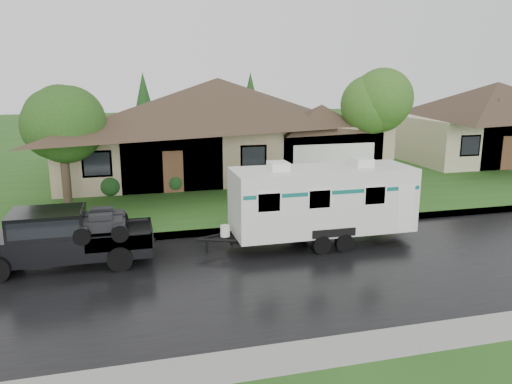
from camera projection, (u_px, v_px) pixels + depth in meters
ground at (237, 253)px, 16.92m from camera, size 140.00×140.00×0.00m
road at (252, 275)px, 15.03m from camera, size 140.00×8.00×0.01m
curb at (224, 231)px, 19.02m from camera, size 140.00×0.50×0.15m
lawn at (185, 171)px, 31.03m from camera, size 140.00×26.00×0.15m
house_main at (224, 115)px, 29.71m from camera, size 19.44×10.80×6.90m
house_neighbor at (500, 113)px, 35.18m from camera, size 15.12×9.72×6.45m
tree_left_green at (61, 122)px, 21.43m from camera, size 3.29×3.29×5.44m
tree_right_green at (377, 105)px, 27.26m from camera, size 3.61×3.61×5.98m
shrub_row at (236, 178)px, 26.03m from camera, size 13.60×1.00×1.00m
pickup_truck at (58, 236)px, 15.54m from camera, size 5.46×2.07×1.82m
travel_trailer at (322, 200)px, 17.57m from camera, size 6.73×2.37×3.02m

